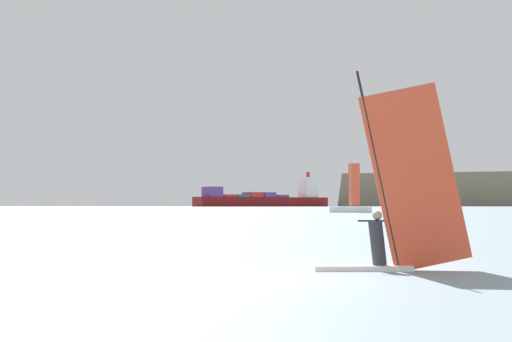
# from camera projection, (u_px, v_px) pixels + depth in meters

# --- Properties ---
(ground_plane) EXTENTS (4000.00, 4000.00, 0.00)m
(ground_plane) POSITION_uv_depth(u_px,v_px,m) (240.00, 279.00, 16.23)
(ground_plane) COLOR gray
(windsurfer) EXTENTS (3.56, 1.58, 4.67)m
(windsurfer) POSITION_uv_depth(u_px,v_px,m) (394.00, 211.00, 18.31)
(windsurfer) COLOR white
(windsurfer) RESTS_ON ground_plane
(cargo_ship) EXTENTS (118.02, 132.55, 37.89)m
(cargo_ship) POSITION_uv_depth(u_px,v_px,m) (264.00, 199.00, 845.40)
(cargo_ship) COLOR maroon
(cargo_ship) RESTS_ON ground_plane
(small_sailboat) EXTENTS (8.43, 3.90, 11.12)m
(small_sailboat) POSITION_uv_depth(u_px,v_px,m) (351.00, 208.00, 158.77)
(small_sailboat) COLOR white
(small_sailboat) RESTS_ON ground_plane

